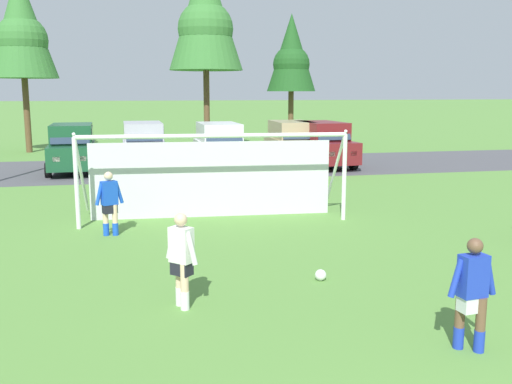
{
  "coord_description": "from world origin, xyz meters",
  "views": [
    {
      "loc": [
        -3.55,
        -2.79,
        3.64
      ],
      "look_at": [
        -0.67,
        10.45,
        1.25
      ],
      "focal_mm": 40.33,
      "sensor_mm": 36.0,
      "label": 1
    }
  ],
  "objects": [
    {
      "name": "ground_plane",
      "position": [
        0.0,
        15.0,
        0.0
      ],
      "size": [
        400.0,
        400.0,
        0.0
      ],
      "primitive_type": "plane",
      "color": "#598C3D"
    },
    {
      "name": "parking_lot_strip",
      "position": [
        0.0,
        24.65,
        0.0
      ],
      "size": [
        52.0,
        8.4,
        0.01
      ],
      "primitive_type": "cube",
      "color": "#4C4C51",
      "rests_on": "ground"
    },
    {
      "name": "soccer_ball",
      "position": [
        -0.05,
        7.4,
        0.11
      ],
      "size": [
        0.22,
        0.22,
        0.22
      ],
      "color": "white",
      "rests_on": "ground"
    },
    {
      "name": "soccer_goal",
      "position": [
        -1.3,
        13.38,
        1.29
      ],
      "size": [
        7.53,
        2.41,
        2.57
      ],
      "color": "white",
      "rests_on": "ground"
    },
    {
      "name": "player_striker_near",
      "position": [
        -2.8,
        6.57,
        0.82
      ],
      "size": [
        0.53,
        0.63,
        1.64
      ],
      "color": "beige",
      "rests_on": "ground"
    },
    {
      "name": "player_winger_left",
      "position": [
        -4.14,
        11.92,
        0.82
      ],
      "size": [
        0.73,
        0.38,
        1.64
      ],
      "color": "beige",
      "rests_on": "ground"
    },
    {
      "name": "player_trailing_back",
      "position": [
        1.04,
        4.06,
        0.82
      ],
      "size": [
        0.74,
        0.32,
        1.64
      ],
      "color": "brown",
      "rests_on": "ground"
    },
    {
      "name": "parked_car_slot_far_left",
      "position": [
        -6.15,
        24.15,
        1.11
      ],
      "size": [
        2.27,
        4.67,
        2.16
      ],
      "color": "#194C2D",
      "rests_on": "ground"
    },
    {
      "name": "parked_car_slot_left",
      "position": [
        -2.99,
        24.98,
        1.11
      ],
      "size": [
        2.2,
        4.63,
        2.16
      ],
      "color": "#B2B2BC",
      "rests_on": "ground"
    },
    {
      "name": "parked_car_slot_center_left",
      "position": [
        0.45,
        23.59,
        1.11
      ],
      "size": [
        2.18,
        4.62,
        2.16
      ],
      "color": "silver",
      "rests_on": "ground"
    },
    {
      "name": "parked_car_slot_center",
      "position": [
        4.2,
        24.44,
        1.11
      ],
      "size": [
        2.2,
        4.63,
        2.16
      ],
      "color": "tan",
      "rests_on": "ground"
    },
    {
      "name": "parked_car_slot_center_right",
      "position": [
        5.48,
        23.61,
        1.11
      ],
      "size": [
        2.4,
        4.73,
        2.16
      ],
      "color": "maroon",
      "rests_on": "ground"
    },
    {
      "name": "tree_left_edge",
      "position": [
        -9.53,
        33.58,
        7.2
      ],
      "size": [
        3.93,
        3.93,
        10.47
      ],
      "color": "brown",
      "rests_on": "ground"
    },
    {
      "name": "tree_mid_left",
      "position": [
        0.96,
        31.88,
        7.98
      ],
      "size": [
        4.35,
        4.35,
        11.6
      ],
      "color": "brown",
      "rests_on": "ground"
    },
    {
      "name": "tree_center_back",
      "position": [
        7.02,
        34.8,
        5.93
      ],
      "size": [
        3.24,
        3.24,
        8.63
      ],
      "color": "brown",
      "rests_on": "ground"
    }
  ]
}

